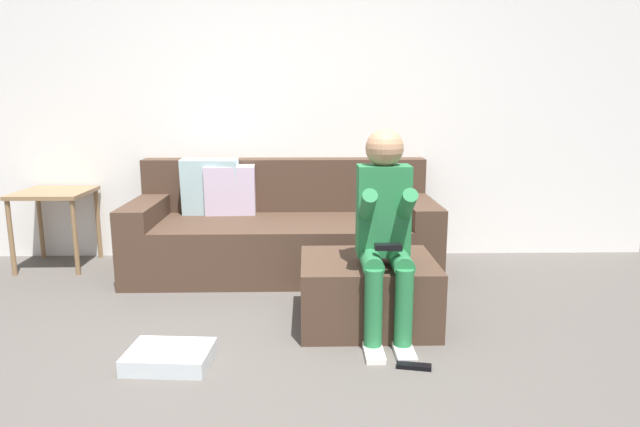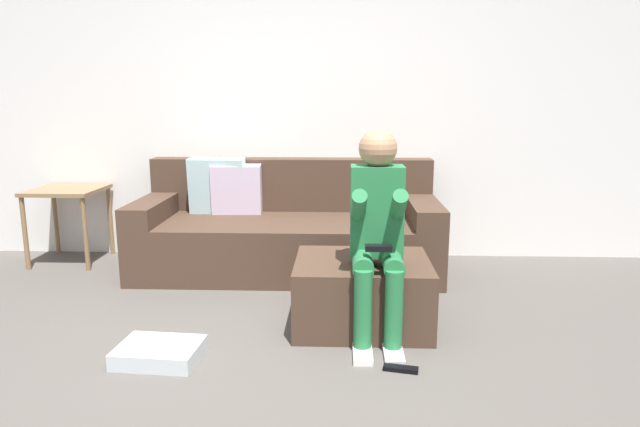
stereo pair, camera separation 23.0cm
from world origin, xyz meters
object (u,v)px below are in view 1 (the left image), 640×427
Objects in this scene: couch_sectional at (281,231)px; ottoman at (367,292)px; remote_near_ottoman at (414,366)px; person_seated at (385,222)px; side_table at (54,203)px; storage_bin at (169,357)px.

couch_sectional is 2.92× the size of ottoman.
remote_near_ottoman is at bearing -73.47° from ottoman.
person_seated is 6.76× the size of remote_near_ottoman.
remote_near_ottoman is (0.73, -1.68, -0.29)m from couch_sectional.
couch_sectional is 3.75× the size of side_table.
person_seated is at bearing -63.71° from couch_sectional.
ottoman is 1.17m from storage_bin.
person_seated reaches higher than storage_bin.
side_table is (-1.28, 1.73, 0.47)m from storage_bin.
storage_bin is (-0.49, -1.62, -0.26)m from couch_sectional.
storage_bin is 0.68× the size of side_table.
ottoman is 2.64m from side_table.
remote_near_ottoman is at bearing -66.70° from couch_sectional.
couch_sectional is 1.45m from person_seated.
remote_near_ottoman is (2.49, -1.80, -0.50)m from side_table.
person_seated is (0.62, -1.26, 0.34)m from couch_sectional.
person_seated is 1.90× the size of side_table.
ottoman is 4.56× the size of remote_near_ottoman.
person_seated is at bearing -29.94° from side_table.
couch_sectional is 1.71m from storage_bin.
person_seated is at bearing -65.89° from ottoman.
couch_sectional reaches higher than side_table.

